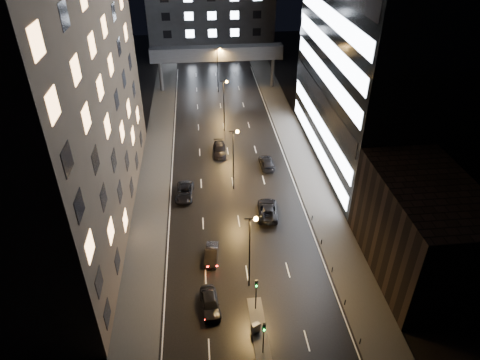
% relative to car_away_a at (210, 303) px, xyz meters
% --- Properties ---
extents(ground, '(160.00, 160.00, 0.00)m').
position_rel_car_away_a_xyz_m(ground, '(4.66, 34.82, -0.82)').
color(ground, black).
rests_on(ground, ground).
extents(sidewalk_left, '(5.00, 110.00, 0.15)m').
position_rel_car_away_a_xyz_m(sidewalk_left, '(-7.84, 29.82, -0.75)').
color(sidewalk_left, '#383533').
rests_on(sidewalk_left, ground).
extents(sidewalk_right, '(5.00, 110.00, 0.15)m').
position_rel_car_away_a_xyz_m(sidewalk_right, '(17.16, 29.82, -0.75)').
color(sidewalk_right, '#383533').
rests_on(sidewalk_right, ground).
extents(building_left, '(15.00, 48.00, 40.00)m').
position_rel_car_away_a_xyz_m(building_left, '(-17.84, 18.82, 19.18)').
color(building_left, '#2D2319').
rests_on(building_left, ground).
extents(building_right_low, '(10.00, 18.00, 12.00)m').
position_rel_car_away_a_xyz_m(building_right_low, '(24.66, 3.82, 5.18)').
color(building_right_low, black).
rests_on(building_right_low, ground).
extents(building_right_glass, '(20.00, 36.00, 45.00)m').
position_rel_car_away_a_xyz_m(building_right_glass, '(29.66, 30.82, 21.68)').
color(building_right_glass, black).
rests_on(building_right_glass, ground).
extents(building_far, '(34.00, 14.00, 25.00)m').
position_rel_car_away_a_xyz_m(building_far, '(4.66, 92.82, 11.68)').
color(building_far, '#333335').
rests_on(building_far, ground).
extents(skybridge, '(30.00, 3.00, 10.00)m').
position_rel_car_away_a_xyz_m(skybridge, '(4.66, 64.82, 7.51)').
color(skybridge, '#333335').
rests_on(skybridge, ground).
extents(median_island, '(1.60, 8.00, 0.15)m').
position_rel_car_away_a_xyz_m(median_island, '(4.96, -3.18, -0.75)').
color(median_island, '#383533').
rests_on(median_island, ground).
extents(traffic_signal_near, '(0.28, 0.34, 4.40)m').
position_rel_car_away_a_xyz_m(traffic_signal_near, '(4.96, -0.69, 2.27)').
color(traffic_signal_near, black).
rests_on(traffic_signal_near, median_island).
extents(traffic_signal_far, '(0.28, 0.34, 4.40)m').
position_rel_car_away_a_xyz_m(traffic_signal_far, '(4.96, -6.19, 2.27)').
color(traffic_signal_far, black).
rests_on(traffic_signal_far, median_island).
extents(bollard_row, '(0.12, 25.12, 0.90)m').
position_rel_car_away_a_xyz_m(bollard_row, '(14.86, 1.32, -0.37)').
color(bollard_row, black).
rests_on(bollard_row, ground).
extents(streetlight_near, '(1.45, 0.50, 10.15)m').
position_rel_car_away_a_xyz_m(streetlight_near, '(4.82, 2.82, 5.67)').
color(streetlight_near, black).
rests_on(streetlight_near, ground).
extents(streetlight_mid_a, '(1.45, 0.50, 10.15)m').
position_rel_car_away_a_xyz_m(streetlight_mid_a, '(4.82, 22.82, 5.67)').
color(streetlight_mid_a, black).
rests_on(streetlight_mid_a, ground).
extents(streetlight_mid_b, '(1.45, 0.50, 10.15)m').
position_rel_car_away_a_xyz_m(streetlight_mid_b, '(4.82, 42.82, 5.67)').
color(streetlight_mid_b, black).
rests_on(streetlight_mid_b, ground).
extents(streetlight_far, '(1.45, 0.50, 10.15)m').
position_rel_car_away_a_xyz_m(streetlight_far, '(4.82, 62.82, 5.67)').
color(streetlight_far, black).
rests_on(streetlight_far, ground).
extents(car_away_a, '(2.43, 5.01, 1.65)m').
position_rel_car_away_a_xyz_m(car_away_a, '(0.00, 0.00, 0.00)').
color(car_away_a, black).
rests_on(car_away_a, ground).
extents(car_away_b, '(2.11, 4.54, 1.44)m').
position_rel_car_away_a_xyz_m(car_away_b, '(0.52, 7.75, -0.10)').
color(car_away_b, black).
rests_on(car_away_b, ground).
extents(car_away_c, '(2.97, 5.76, 1.55)m').
position_rel_car_away_a_xyz_m(car_away_c, '(-2.91, 21.57, -0.05)').
color(car_away_c, black).
rests_on(car_away_c, ground).
extents(car_away_d, '(2.34, 5.50, 1.58)m').
position_rel_car_away_a_xyz_m(car_away_d, '(3.16, 34.08, -0.03)').
color(car_away_d, black).
rests_on(car_away_d, ground).
extents(car_toward_a, '(3.44, 6.22, 1.65)m').
position_rel_car_away_a_xyz_m(car_toward_a, '(8.89, 15.92, -0.00)').
color(car_toward_a, black).
rests_on(car_toward_a, ground).
extents(car_toward_b, '(2.21, 5.32, 1.54)m').
position_rel_car_away_a_xyz_m(car_toward_b, '(10.76, 28.89, -0.06)').
color(car_toward_b, black).
rests_on(car_toward_b, ground).
extents(utility_cabinet, '(1.00, 0.81, 1.20)m').
position_rel_car_away_a_xyz_m(utility_cabinet, '(4.56, -3.64, -0.07)').
color(utility_cabinet, '#555558').
rests_on(utility_cabinet, median_island).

